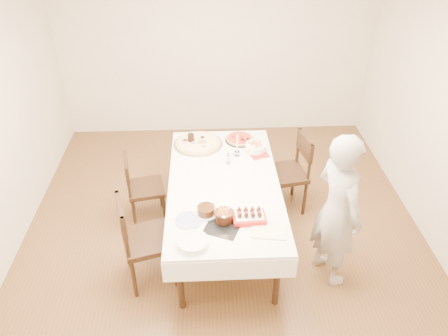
{
  "coord_description": "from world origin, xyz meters",
  "views": [
    {
      "loc": [
        -0.17,
        -3.6,
        3.42
      ],
      "look_at": [
        -0.0,
        0.02,
        0.93
      ],
      "focal_mm": 35.0,
      "sensor_mm": 36.0,
      "label": 1
    }
  ],
  "objects_px": {
    "layer_cake": "(206,211)",
    "dining_table": "(224,211)",
    "taper_candle": "(237,145)",
    "pizza_white": "(198,143)",
    "birthday_cake": "(224,213)",
    "strawberry_box": "(249,217)",
    "chair_left_savory": "(146,188)",
    "person": "(338,211)",
    "pizza_pepperoni": "(240,139)",
    "chair_left_dessert": "(148,240)",
    "chair_right_savory": "(285,174)",
    "cola_glass": "(191,139)",
    "pasta_bowl": "(255,147)"
  },
  "relations": [
    {
      "from": "chair_left_savory",
      "to": "strawberry_box",
      "type": "xyz_separation_m",
      "value": [
        1.08,
        -0.97,
        0.36
      ]
    },
    {
      "from": "chair_left_dessert",
      "to": "person",
      "type": "bearing_deg",
      "value": 163.3
    },
    {
      "from": "chair_left_dessert",
      "to": "dining_table",
      "type": "bearing_deg",
      "value": -159.86
    },
    {
      "from": "chair_left_savory",
      "to": "taper_candle",
      "type": "height_order",
      "value": "taper_candle"
    },
    {
      "from": "dining_table",
      "to": "strawberry_box",
      "type": "bearing_deg",
      "value": -70.96
    },
    {
      "from": "chair_left_dessert",
      "to": "birthday_cake",
      "type": "relative_size",
      "value": 5.84
    },
    {
      "from": "layer_cake",
      "to": "dining_table",
      "type": "bearing_deg",
      "value": 68.71
    },
    {
      "from": "birthday_cake",
      "to": "person",
      "type": "bearing_deg",
      "value": 1.05
    },
    {
      "from": "birthday_cake",
      "to": "strawberry_box",
      "type": "distance_m",
      "value": 0.24
    },
    {
      "from": "strawberry_box",
      "to": "chair_left_dessert",
      "type": "bearing_deg",
      "value": 177.24
    },
    {
      "from": "chair_left_savory",
      "to": "taper_candle",
      "type": "relative_size",
      "value": 3.01
    },
    {
      "from": "chair_left_savory",
      "to": "pizza_white",
      "type": "bearing_deg",
      "value": -158.32
    },
    {
      "from": "pasta_bowl",
      "to": "strawberry_box",
      "type": "height_order",
      "value": "pasta_bowl"
    },
    {
      "from": "chair_right_savory",
      "to": "taper_candle",
      "type": "relative_size",
      "value": 3.42
    },
    {
      "from": "chair_left_dessert",
      "to": "person",
      "type": "distance_m",
      "value": 1.8
    },
    {
      "from": "pizza_pepperoni",
      "to": "pasta_bowl",
      "type": "distance_m",
      "value": 0.29
    },
    {
      "from": "cola_glass",
      "to": "layer_cake",
      "type": "bearing_deg",
      "value": -82.95
    },
    {
      "from": "chair_right_savory",
      "to": "pizza_pepperoni",
      "type": "bearing_deg",
      "value": 137.29
    },
    {
      "from": "birthday_cake",
      "to": "strawberry_box",
      "type": "height_order",
      "value": "birthday_cake"
    },
    {
      "from": "pizza_pepperoni",
      "to": "birthday_cake",
      "type": "relative_size",
      "value": 2.01
    },
    {
      "from": "taper_candle",
      "to": "cola_glass",
      "type": "bearing_deg",
      "value": 152.39
    },
    {
      "from": "cola_glass",
      "to": "chair_left_dessert",
      "type": "bearing_deg",
      "value": -106.82
    },
    {
      "from": "pizza_pepperoni",
      "to": "taper_candle",
      "type": "relative_size",
      "value": 1.22
    },
    {
      "from": "pizza_white",
      "to": "pasta_bowl",
      "type": "xyz_separation_m",
      "value": [
        0.66,
        -0.16,
        0.02
      ]
    },
    {
      "from": "pizza_pepperoni",
      "to": "taper_candle",
      "type": "distance_m",
      "value": 0.35
    },
    {
      "from": "chair_right_savory",
      "to": "person",
      "type": "xyz_separation_m",
      "value": [
        0.28,
        -1.08,
        0.33
      ]
    },
    {
      "from": "pizza_pepperoni",
      "to": "pasta_bowl",
      "type": "height_order",
      "value": "pasta_bowl"
    },
    {
      "from": "person",
      "to": "strawberry_box",
      "type": "xyz_separation_m",
      "value": [
        -0.82,
        -0.02,
        -0.02
      ]
    },
    {
      "from": "chair_left_dessert",
      "to": "strawberry_box",
      "type": "relative_size",
      "value": 3.34
    },
    {
      "from": "chair_right_savory",
      "to": "chair_left_dessert",
      "type": "relative_size",
      "value": 0.97
    },
    {
      "from": "strawberry_box",
      "to": "pizza_pepperoni",
      "type": "bearing_deg",
      "value": 89.05
    },
    {
      "from": "dining_table",
      "to": "strawberry_box",
      "type": "xyz_separation_m",
      "value": [
        0.2,
        -0.59,
        0.41
      ]
    },
    {
      "from": "dining_table",
      "to": "layer_cake",
      "type": "xyz_separation_m",
      "value": [
        -0.19,
        -0.49,
        0.42
      ]
    },
    {
      "from": "chair_left_dessert",
      "to": "pizza_white",
      "type": "relative_size",
      "value": 1.72
    },
    {
      "from": "taper_candle",
      "to": "birthday_cake",
      "type": "height_order",
      "value": "taper_candle"
    },
    {
      "from": "layer_cake",
      "to": "strawberry_box",
      "type": "xyz_separation_m",
      "value": [
        0.39,
        -0.1,
        -0.01
      ]
    },
    {
      "from": "pizza_pepperoni",
      "to": "layer_cake",
      "type": "distance_m",
      "value": 1.39
    },
    {
      "from": "taper_candle",
      "to": "pizza_white",
      "type": "bearing_deg",
      "value": 149.91
    },
    {
      "from": "dining_table",
      "to": "chair_right_savory",
      "type": "bearing_deg",
      "value": 34.17
    },
    {
      "from": "chair_left_savory",
      "to": "person",
      "type": "relative_size",
      "value": 0.53
    },
    {
      "from": "dining_table",
      "to": "person",
      "type": "xyz_separation_m",
      "value": [
        1.03,
        -0.57,
        0.44
      ]
    },
    {
      "from": "chair_left_savory",
      "to": "cola_glass",
      "type": "distance_m",
      "value": 0.77
    },
    {
      "from": "chair_right_savory",
      "to": "chair_left_savory",
      "type": "distance_m",
      "value": 1.62
    },
    {
      "from": "pasta_bowl",
      "to": "taper_candle",
      "type": "xyz_separation_m",
      "value": [
        -0.22,
        -0.09,
        0.1
      ]
    },
    {
      "from": "taper_candle",
      "to": "layer_cake",
      "type": "distance_m",
      "value": 1.07
    },
    {
      "from": "dining_table",
      "to": "cola_glass",
      "type": "distance_m",
      "value": 0.97
    },
    {
      "from": "chair_left_dessert",
      "to": "person",
      "type": "relative_size",
      "value": 0.62
    },
    {
      "from": "chair_left_savory",
      "to": "birthday_cake",
      "type": "relative_size",
      "value": 4.98
    },
    {
      "from": "person",
      "to": "strawberry_box",
      "type": "height_order",
      "value": "person"
    },
    {
      "from": "birthday_cake",
      "to": "strawberry_box",
      "type": "bearing_deg",
      "value": 0.69
    }
  ]
}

